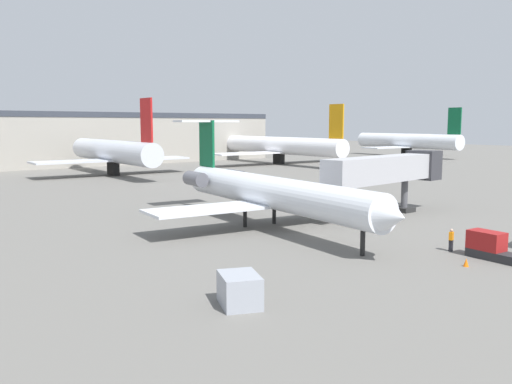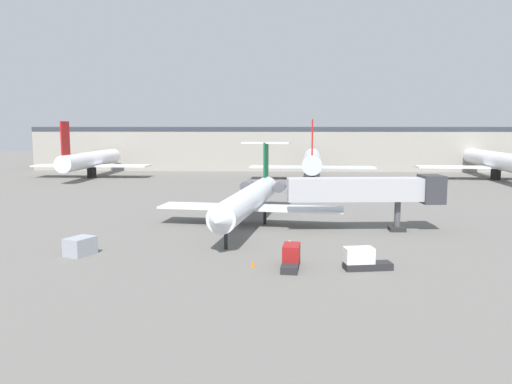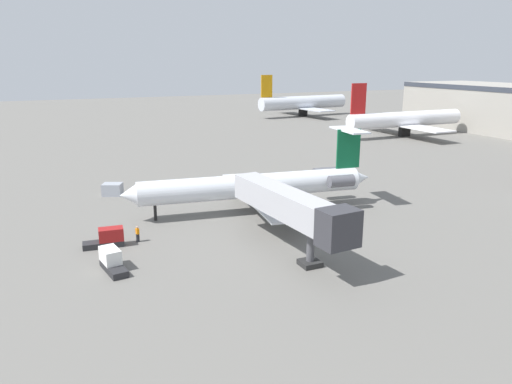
{
  "view_description": "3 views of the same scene",
  "coord_description": "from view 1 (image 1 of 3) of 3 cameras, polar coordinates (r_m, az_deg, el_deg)",
  "views": [
    {
      "loc": [
        -31.42,
        -31.84,
        9.4
      ],
      "look_at": [
        -2.25,
        4.06,
        3.57
      ],
      "focal_mm": 38.14,
      "sensor_mm": 36.0,
      "label": 1
    },
    {
      "loc": [
        3.95,
        -56.21,
        11.88
      ],
      "look_at": [
        0.75,
        6.28,
        3.97
      ],
      "focal_mm": 36.1,
      "sensor_mm": 36.0,
      "label": 2
    },
    {
      "loc": [
        52.7,
        -18.36,
        18.14
      ],
      "look_at": [
        1.13,
        4.58,
        2.8
      ],
      "focal_mm": 34.08,
      "sensor_mm": 36.0,
      "label": 3
    }
  ],
  "objects": [
    {
      "name": "regional_jet",
      "position": [
        49.15,
        1.13,
        0.11
      ],
      "size": [
        22.77,
        31.78,
        9.75
      ],
      "color": "silver",
      "rests_on": "ground_plane"
    },
    {
      "name": "traffic_cone_near",
      "position": [
        38.81,
        21.17,
        -6.91
      ],
      "size": [
        0.36,
        0.36,
        0.55
      ],
      "color": "orange",
      "rests_on": "ground_plane"
    },
    {
      "name": "jet_bridge",
      "position": [
        57.56,
        13.99,
        2.34
      ],
      "size": [
        17.89,
        4.37,
        6.44
      ],
      "color": "#ADADB2",
      "rests_on": "ground_plane"
    },
    {
      "name": "parked_airliner_east_end",
      "position": [
        161.86,
        15.58,
        5.15
      ],
      "size": [
        30.24,
        35.7,
        13.55
      ],
      "color": "silver",
      "rests_on": "ground_plane"
    },
    {
      "name": "cargo_container_uld",
      "position": [
        28.62,
        -1.74,
        -10.23
      ],
      "size": [
        2.81,
        3.14,
        1.67
      ],
      "color": "#999EA8",
      "rests_on": "ground_plane"
    },
    {
      "name": "ground_plane",
      "position": [
        45.72,
        5.42,
        -4.77
      ],
      "size": [
        400.0,
        400.0,
        0.1
      ],
      "primitive_type": "cube",
      "color": "#66635E"
    },
    {
      "name": "baggage_tug_trailing",
      "position": [
        41.51,
        23.39,
        -5.32
      ],
      "size": [
        1.76,
        4.11,
        1.9
      ],
      "color": "#262628",
      "rests_on": "ground_plane"
    },
    {
      "name": "parked_airliner_centre",
      "position": [
        102.29,
        -14.76,
        4.1
      ],
      "size": [
        28.67,
        33.95,
        13.42
      ],
      "color": "silver",
      "rests_on": "ground_plane"
    },
    {
      "name": "ground_crew_marshaller",
      "position": [
        42.84,
        19.78,
        -4.75
      ],
      "size": [
        0.45,
        0.35,
        1.69
      ],
      "color": "black",
      "rests_on": "ground_plane"
    },
    {
      "name": "terminal_building",
      "position": [
        129.69,
        -25.16,
        5.01
      ],
      "size": [
        129.58,
        23.11,
        11.95
      ],
      "color": "#9E998E",
      "rests_on": "ground_plane"
    },
    {
      "name": "parked_airliner_east_mid",
      "position": [
        126.61,
        2.47,
        4.86
      ],
      "size": [
        35.4,
        41.95,
        13.34
      ],
      "color": "white",
      "rests_on": "ground_plane"
    }
  ]
}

